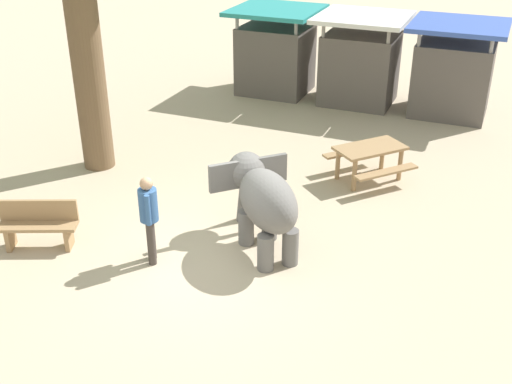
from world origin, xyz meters
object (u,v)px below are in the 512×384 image
(market_stall_white, at_px, (360,64))
(market_stall_teal, at_px, (276,55))
(wooden_bench, at_px, (38,223))
(market_stall_blue, at_px, (453,74))
(person_handler, at_px, (149,214))
(elephant, at_px, (263,198))
(picnic_table_near, at_px, (370,155))

(market_stall_white, bearing_deg, market_stall_teal, 180.00)
(wooden_bench, bearing_deg, market_stall_blue, -143.60)
(person_handler, relative_size, market_stall_blue, 0.64)
(elephant, distance_m, market_stall_white, 8.57)
(elephant, height_order, picnic_table_near, elephant)
(market_stall_blue, bearing_deg, elephant, -104.29)
(person_handler, distance_m, picnic_table_near, 5.40)
(person_handler, bearing_deg, market_stall_blue, 39.03)
(market_stall_teal, relative_size, market_stall_white, 1.00)
(wooden_bench, height_order, picnic_table_near, wooden_bench)
(elephant, relative_size, market_stall_white, 0.83)
(picnic_table_near, relative_size, market_stall_blue, 0.83)
(picnic_table_near, relative_size, market_stall_white, 0.83)
(wooden_bench, distance_m, picnic_table_near, 6.96)
(market_stall_teal, xyz_separation_m, market_stall_white, (2.60, 0.00, 0.00))
(market_stall_white, bearing_deg, person_handler, -96.90)
(market_stall_white, height_order, market_stall_blue, same)
(person_handler, bearing_deg, picnic_table_near, 30.12)
(person_handler, xyz_separation_m, market_stall_white, (1.18, 9.73, 0.19))
(market_stall_white, bearing_deg, wooden_bench, -108.18)
(wooden_bench, bearing_deg, picnic_table_near, -157.24)
(picnic_table_near, bearing_deg, person_handler, -168.94)
(picnic_table_near, bearing_deg, market_stall_white, 57.99)
(elephant, xyz_separation_m, picnic_table_near, (1.11, 3.49, -0.41))
(market_stall_blue, bearing_deg, person_handler, -111.22)
(market_stall_teal, relative_size, market_stall_blue, 1.00)
(market_stall_white, bearing_deg, market_stall_blue, 0.00)
(picnic_table_near, height_order, market_stall_teal, market_stall_teal)
(market_stall_teal, bearing_deg, person_handler, -81.67)
(elephant, relative_size, wooden_bench, 1.45)
(picnic_table_near, xyz_separation_m, market_stall_blue, (1.07, 5.06, 0.55))
(elephant, bearing_deg, wooden_bench, 67.51)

